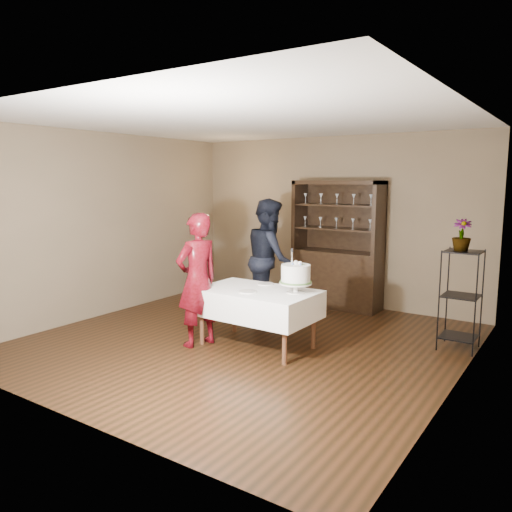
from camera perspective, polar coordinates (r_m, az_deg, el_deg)
The scene contains 14 objects.
floor at distance 6.36m, azimuth -1.23°, elevation -9.72°, with size 5.00×5.00×0.00m, color black.
ceiling at distance 6.07m, azimuth -1.32°, elevation 15.24°, with size 5.00×5.00×0.00m, color silver.
back_wall at distance 8.23m, azimuth 8.82°, elevation 4.00°, with size 5.00×0.02×2.70m, color brown.
wall_left at distance 7.77m, azimuth -16.55°, elevation 3.48°, with size 0.02×5.00×2.70m, color brown.
wall_right at distance 5.07m, azimuth 22.51°, elevation 0.58°, with size 0.02×5.00×2.70m, color brown.
china_hutch at distance 8.01m, azimuth 9.24°, elevation -1.08°, with size 1.40×0.48×2.00m.
plant_etagere at distance 6.39m, azimuth 22.37°, elevation -4.22°, with size 0.42×0.42×1.20m.
cake_table at distance 6.03m, azimuth 0.11°, elevation -5.42°, with size 1.44×0.91×0.71m.
woman at distance 6.07m, azimuth -6.69°, elevation -2.73°, with size 0.59×0.39×1.62m, color #3A0506.
man at distance 7.30m, azimuth 1.60°, elevation -0.27°, with size 0.85×0.66×1.74m, color black.
cake at distance 5.80m, azimuth 4.57°, elevation -2.20°, with size 0.39×0.39×0.52m.
plate_near at distance 5.85m, azimuth -0.94°, elevation -4.09°, with size 0.22×0.22×0.01m, color silver.
plate_far at distance 6.28m, azimuth 1.12°, elevation -3.21°, with size 0.20×0.20×0.01m, color silver.
potted_plant at distance 6.27m, azimuth 22.45°, elevation 2.24°, with size 0.21×0.21×0.37m, color #4B7437.
Camera 1 is at (3.47, -4.93, 2.01)m, focal length 35.00 mm.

